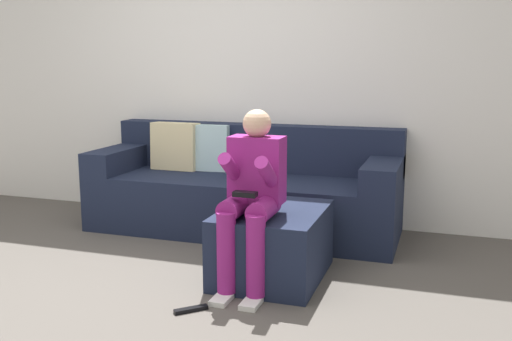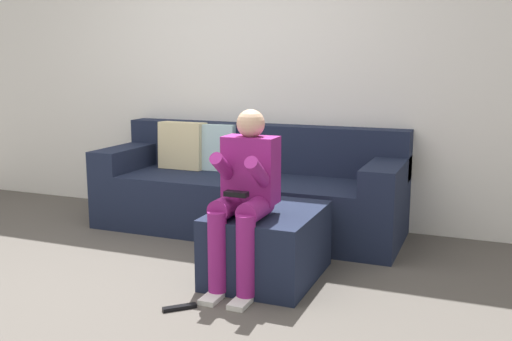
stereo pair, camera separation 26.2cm
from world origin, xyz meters
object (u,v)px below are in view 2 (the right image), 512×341
at_px(couch_sectional, 248,190).
at_px(ottoman, 268,244).
at_px(remote_near_ottoman, 180,308).
at_px(person_seated, 244,193).

bearing_deg(couch_sectional, ottoman, -60.64).
xyz_separation_m(ottoman, remote_near_ottoman, (-0.28, -0.66, -0.21)).
relative_size(couch_sectional, person_seated, 2.29).
relative_size(person_seated, remote_near_ottoman, 5.67).
xyz_separation_m(couch_sectional, ottoman, (0.55, -0.98, -0.10)).
height_order(ottoman, person_seated, person_seated).
distance_m(couch_sectional, person_seated, 1.31).
height_order(couch_sectional, ottoman, couch_sectional).
bearing_deg(remote_near_ottoman, ottoman, 23.47).
bearing_deg(person_seated, ottoman, 70.59).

